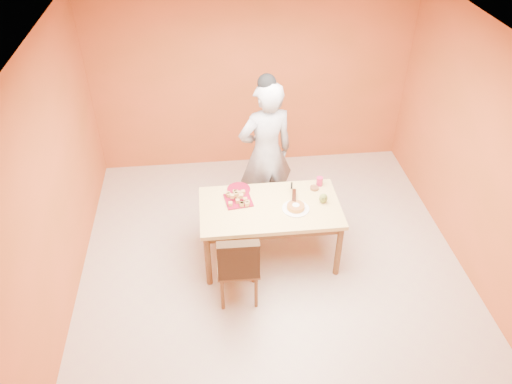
{
  "coord_description": "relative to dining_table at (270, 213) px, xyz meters",
  "views": [
    {
      "loc": [
        -0.65,
        -4.02,
        4.3
      ],
      "look_at": [
        -0.18,
        0.3,
        1.02
      ],
      "focal_mm": 35.0,
      "sensor_mm": 36.0,
      "label": 1
    }
  ],
  "objects": [
    {
      "name": "sponge_cake",
      "position": [
        0.28,
        -0.08,
        0.13
      ],
      "size": [
        0.23,
        0.23,
        0.05
      ],
      "primitive_type": "cylinder",
      "rotation": [
        0.0,
        0.0,
        0.16
      ],
      "color": "gold",
      "rests_on": "white_cake_plate"
    },
    {
      "name": "red_dinner_plate",
      "position": [
        -0.33,
        0.35,
        0.1
      ],
      "size": [
        0.34,
        0.34,
        0.02
      ],
      "primitive_type": "cylinder",
      "rotation": [
        0.0,
        0.0,
        0.26
      ],
      "color": "maroon",
      "rests_on": "dining_table"
    },
    {
      "name": "checker_tin",
      "position": [
        0.57,
        0.27,
        0.11
      ],
      "size": [
        0.11,
        0.11,
        0.03
      ],
      "primitive_type": "cylinder",
      "rotation": [
        0.0,
        0.0,
        -0.06
      ],
      "color": "#35190E",
      "rests_on": "dining_table"
    },
    {
      "name": "egg_ornament",
      "position": [
        0.61,
        -0.0,
        0.16
      ],
      "size": [
        0.12,
        0.11,
        0.12
      ],
      "primitive_type": "ellipsoid",
      "rotation": [
        0.0,
        0.0,
        -0.34
      ],
      "color": "olive",
      "rests_on": "dining_table"
    },
    {
      "name": "wall_right",
      "position": [
        2.27,
        -0.36,
        0.68
      ],
      "size": [
        0.0,
        5.0,
        5.0
      ],
      "primitive_type": "plane",
      "rotation": [
        1.57,
        0.0,
        -1.57
      ],
      "color": "#D65D31",
      "rests_on": "floor"
    },
    {
      "name": "floor",
      "position": [
        0.02,
        -0.36,
        -0.67
      ],
      "size": [
        5.0,
        5.0,
        0.0
      ],
      "primitive_type": "plane",
      "color": "beige",
      "rests_on": "ground"
    },
    {
      "name": "dining_table",
      "position": [
        0.0,
        0.0,
        0.0
      ],
      "size": [
        1.6,
        0.9,
        0.76
      ],
      "color": "#EBD07B",
      "rests_on": "floor"
    },
    {
      "name": "wall_back",
      "position": [
        0.02,
        2.14,
        0.68
      ],
      "size": [
        4.5,
        0.0,
        4.5
      ],
      "primitive_type": "plane",
      "rotation": [
        1.57,
        0.0,
        0.0
      ],
      "color": "#D65D31",
      "rests_on": "floor"
    },
    {
      "name": "white_cake_plate",
      "position": [
        0.28,
        -0.08,
        0.1
      ],
      "size": [
        0.39,
        0.39,
        0.01
      ],
      "primitive_type": "cylinder",
      "rotation": [
        0.0,
        0.0,
        0.31
      ],
      "color": "white",
      "rests_on": "dining_table"
    },
    {
      "name": "person",
      "position": [
        0.05,
        0.78,
        0.3
      ],
      "size": [
        0.8,
        0.62,
        1.94
      ],
      "primitive_type": "imported",
      "rotation": [
        0.0,
        0.0,
        3.39
      ],
      "color": "#9C9D9F",
      "rests_on": "floor"
    },
    {
      "name": "cake_server",
      "position": [
        0.29,
        0.1,
        0.16
      ],
      "size": [
        0.09,
        0.24,
        0.01
      ],
      "primitive_type": "cube",
      "rotation": [
        0.0,
        0.0,
        -0.19
      ],
      "color": "silver",
      "rests_on": "sponge_cake"
    },
    {
      "name": "dining_chair",
      "position": [
        -0.42,
        -0.62,
        -0.16
      ],
      "size": [
        0.46,
        0.53,
        0.98
      ],
      "rotation": [
        0.0,
        0.0,
        -0.02
      ],
      "color": "brown",
      "rests_on": "floor"
    },
    {
      "name": "pastry_pile",
      "position": [
        -0.35,
        0.14,
        0.16
      ],
      "size": [
        0.27,
        0.27,
        0.09
      ],
      "primitive_type": null,
      "color": "tan",
      "rests_on": "pastry_platter"
    },
    {
      "name": "pastry_platter",
      "position": [
        -0.35,
        0.14,
        0.1
      ],
      "size": [
        0.34,
        0.34,
        0.02
      ],
      "primitive_type": "cube",
      "rotation": [
        0.0,
        0.0,
        0.14
      ],
      "color": "maroon",
      "rests_on": "dining_table"
    },
    {
      "name": "wall_left",
      "position": [
        -2.23,
        -0.36,
        0.68
      ],
      "size": [
        0.0,
        5.0,
        5.0
      ],
      "primitive_type": "plane",
      "rotation": [
        1.57,
        0.0,
        1.57
      ],
      "color": "#D65D31",
      "rests_on": "floor"
    },
    {
      "name": "magenta_glass",
      "position": [
        0.64,
        0.34,
        0.15
      ],
      "size": [
        0.1,
        0.1,
        0.11
      ],
      "primitive_type": "cylinder",
      "rotation": [
        0.0,
        0.0,
        0.36
      ],
      "color": "#BF1C4E",
      "rests_on": "dining_table"
    },
    {
      "name": "ceiling",
      "position": [
        0.02,
        -0.36,
        2.03
      ],
      "size": [
        5.0,
        5.0,
        0.0
      ],
      "primitive_type": "plane",
      "rotation": [
        3.14,
        0.0,
        0.0
      ],
      "color": "silver",
      "rests_on": "wall_back"
    }
  ]
}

